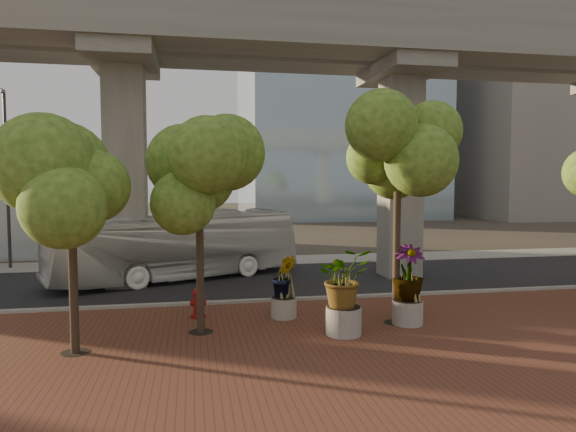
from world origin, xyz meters
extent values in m
plane|color=#352E26|center=(0.00, 0.00, 0.00)|extent=(160.00, 160.00, 0.00)
cube|color=brown|center=(0.00, -8.00, 0.03)|extent=(70.00, 13.00, 0.06)
cube|color=black|center=(0.00, 2.00, 0.02)|extent=(90.00, 8.00, 0.04)
cube|color=gray|center=(0.00, -2.00, 0.08)|extent=(70.00, 0.25, 0.16)
cube|color=gray|center=(0.00, 7.50, 0.03)|extent=(90.00, 3.00, 0.06)
cube|color=gray|center=(0.00, 0.40, 10.50)|extent=(72.00, 2.40, 1.80)
cube|color=gray|center=(0.00, 3.60, 10.50)|extent=(72.00, 2.40, 1.80)
cube|color=gray|center=(0.00, 4.70, 11.90)|extent=(72.00, 0.12, 1.00)
cube|color=gray|center=(38.00, 36.00, 12.00)|extent=(18.00, 16.00, 24.00)
imported|color=silver|center=(-4.01, 2.98, 1.54)|extent=(11.19, 6.66, 3.08)
cylinder|color=maroon|center=(-3.18, -3.73, 0.11)|extent=(0.46, 0.46, 0.10)
cylinder|color=maroon|center=(-3.18, -3.73, 0.48)|extent=(0.30, 0.30, 0.73)
sphere|color=maroon|center=(-3.18, -3.73, 0.85)|extent=(0.35, 0.35, 0.35)
cylinder|color=maroon|center=(-3.18, -3.73, 1.01)|extent=(0.10, 0.10, 0.13)
cylinder|color=maroon|center=(-3.18, -3.73, 0.54)|extent=(0.51, 0.20, 0.20)
cylinder|color=#B0AB9F|center=(0.85, -6.31, 0.45)|extent=(1.01, 1.01, 0.79)
imported|color=#335717|center=(0.85, -6.31, 1.69)|extent=(2.25, 2.25, 1.69)
cylinder|color=#9B978C|center=(3.07, -5.64, 0.42)|extent=(0.93, 0.93, 0.72)
imported|color=#335717|center=(3.07, -5.64, 1.63)|extent=(2.27, 2.27, 1.70)
cylinder|color=gray|center=(-0.50, -4.22, 0.38)|extent=(0.82, 0.82, 0.64)
imported|color=#335717|center=(-0.50, -4.22, 1.38)|extent=(1.83, 1.83, 1.37)
cylinder|color=#3F3124|center=(-6.29, -6.53, 1.67)|extent=(0.22, 0.22, 3.22)
cylinder|color=black|center=(-6.29, -6.53, 0.07)|extent=(0.70, 0.70, 0.01)
cylinder|color=#3F3124|center=(-3.13, -5.34, 1.69)|extent=(0.22, 0.22, 3.27)
cylinder|color=black|center=(-3.13, -5.34, 0.07)|extent=(0.70, 0.70, 0.01)
cylinder|color=#3F3124|center=(2.77, -5.44, 2.07)|extent=(0.22, 0.22, 4.02)
cylinder|color=black|center=(2.77, -5.44, 0.07)|extent=(0.70, 0.70, 0.01)
cylinder|color=#2E2E33|center=(-12.33, 7.50, 4.39)|extent=(0.15, 0.15, 8.70)
cube|color=#2E2E33|center=(-12.33, 6.96, 8.74)|extent=(0.16, 1.09, 0.16)
cylinder|color=#2F3035|center=(7.41, 5.50, 3.71)|extent=(0.13, 0.13, 7.35)
cube|color=#2F3035|center=(7.41, 5.04, 7.39)|extent=(0.14, 0.92, 0.14)
cube|color=silver|center=(7.41, 4.58, 7.30)|extent=(0.37, 0.18, 0.11)
camera|label=1|loc=(-3.31, -20.05, 4.43)|focal=32.00mm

